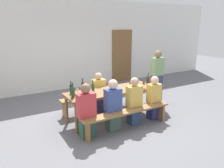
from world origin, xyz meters
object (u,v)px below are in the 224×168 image
at_px(seated_guest_near_1, 113,106).
at_px(wine_bottle_0, 72,93).
at_px(wine_bottle_2, 148,81).
at_px(bench_near, 127,114).
at_px(wine_bottle_4, 71,89).
at_px(standing_host, 157,79).
at_px(wine_bottle_5, 83,87).
at_px(seated_guest_near_0, 86,112).
at_px(tasting_table, 112,93).
at_px(wine_glass_2, 144,83).
at_px(wine_bottle_1, 73,92).
at_px(wine_bottle_3, 93,88).
at_px(seated_guest_far_0, 99,94).
at_px(wine_glass_3, 130,83).
at_px(wine_glass_1, 135,79).
at_px(seated_guest_near_3, 154,99).
at_px(seated_guest_near_2, 134,102).
at_px(wooden_door, 122,56).
at_px(bench_far, 100,97).
at_px(wine_glass_0, 77,89).

bearing_deg(seated_guest_near_1, wine_bottle_0, 60.81).
bearing_deg(seated_guest_near_1, wine_bottle_2, -72.28).
xyz_separation_m(bench_near, wine_bottle_4, (-0.95, 0.92, 0.50)).
bearing_deg(standing_host, wine_bottle_5, -0.93).
bearing_deg(wine_bottle_4, seated_guest_near_0, -87.75).
relative_size(wine_bottle_0, seated_guest_near_0, 0.27).
relative_size(tasting_table, wine_glass_2, 12.57).
height_order(wine_bottle_0, wine_bottle_1, same).
xyz_separation_m(wine_bottle_3, seated_guest_far_0, (0.41, 0.52, -0.35)).
distance_m(tasting_table, wine_glass_3, 0.59).
distance_m(wine_bottle_2, wine_glass_1, 0.34).
xyz_separation_m(wine_bottle_0, wine_glass_1, (1.87, 0.26, 0.01)).
bearing_deg(wine_glass_1, wine_glass_2, -94.68).
bearing_deg(seated_guest_near_3, wine_bottle_0, 77.58).
height_order(bench_near, wine_glass_1, wine_glass_1).
bearing_deg(wine_bottle_2, wine_bottle_1, 177.05).
distance_m(seated_guest_near_1, seated_guest_near_2, 0.57).
relative_size(wooden_door, seated_guest_near_1, 1.81).
bearing_deg(wine_bottle_4, bench_near, -43.85).
relative_size(bench_far, wine_bottle_5, 6.66).
bearing_deg(wine_bottle_5, seated_guest_near_3, -25.07).
relative_size(wine_bottle_4, seated_guest_far_0, 0.27).
xyz_separation_m(bench_near, wine_bottle_1, (-1.00, 0.68, 0.50)).
relative_size(wine_bottle_0, wine_glass_1, 1.71).
xyz_separation_m(seated_guest_near_1, seated_guest_near_2, (0.57, -0.00, -0.02)).
height_order(wine_bottle_3, seated_guest_near_3, seated_guest_near_3).
bearing_deg(seated_guest_near_1, seated_guest_near_0, 90.00).
bearing_deg(seated_guest_far_0, wooden_door, 136.84).
distance_m(wine_bottle_4, seated_guest_near_0, 0.83).
height_order(wine_glass_3, seated_guest_near_2, seated_guest_near_2).
xyz_separation_m(wine_glass_0, wine_glass_1, (1.66, 0.00, 0.01)).
relative_size(wooden_door, wine_bottle_1, 6.72).
xyz_separation_m(wine_bottle_2, seated_guest_near_1, (-1.32, -0.42, -0.31)).
xyz_separation_m(wine_bottle_5, wine_glass_3, (1.24, -0.18, -0.02)).
bearing_deg(seated_guest_near_3, bench_near, 99.56).
bearing_deg(wine_glass_0, seated_guest_far_0, 26.44).
bearing_deg(wine_glass_3, wine_glass_2, -49.78).
relative_size(wine_glass_0, seated_guest_near_1, 0.14).
relative_size(seated_guest_near_0, standing_host, 0.72).
xyz_separation_m(wine_bottle_3, wine_bottle_4, (-0.45, 0.23, -0.01)).
height_order(wooden_door, wine_bottle_3, wooden_door).
distance_m(wine_glass_1, seated_guest_far_0, 1.06).
height_order(bench_near, seated_guest_near_3, seated_guest_near_3).
xyz_separation_m(wine_glass_2, standing_host, (0.80, 0.41, -0.10)).
relative_size(wine_bottle_0, seated_guest_near_1, 0.27).
relative_size(wine_bottle_3, seated_guest_near_0, 0.28).
relative_size(wooden_door, wine_bottle_5, 6.37).
xyz_separation_m(wooden_door, wine_bottle_2, (-1.28, -3.20, -0.18)).
bearing_deg(wine_glass_0, wine_bottle_1, -136.05).
height_order(wine_glass_0, seated_guest_near_3, seated_guest_near_3).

